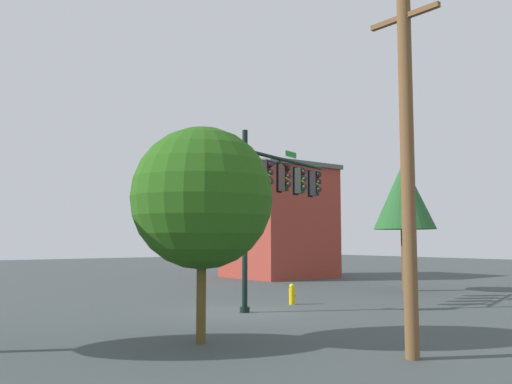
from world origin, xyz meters
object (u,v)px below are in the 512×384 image
object	(u,v)px
utility_pole	(408,165)
tree_mid	(202,198)
fire_hydrant	(292,294)
brick_building	(279,221)
tree_near	(404,196)
signal_pole_assembly	(276,187)

from	to	relation	value
utility_pole	tree_mid	distance (m)	5.16
fire_hydrant	brick_building	world-z (taller)	brick_building
tree_mid	brick_building	world-z (taller)	brick_building
tree_near	fire_hydrant	bearing A→B (deg)	-174.72
utility_pole	tree_mid	size ratio (longest dim) A/B	1.51
signal_pole_assembly	tree_mid	bearing A→B (deg)	-143.57
tree_near	brick_building	size ratio (longest dim) A/B	0.85
signal_pole_assembly	tree_mid	size ratio (longest dim) A/B	1.21
brick_building	fire_hydrant	bearing A→B (deg)	-128.06
utility_pole	tree_mid	bearing A→B (deg)	121.96
signal_pole_assembly	tree_near	xyz separation A→B (m)	(9.40, 0.92, 0.17)
fire_hydrant	tree_mid	distance (m)	9.29
utility_pole	brick_building	xyz separation A→B (m)	(14.41, 21.73, -0.32)
tree_near	brick_building	distance (m)	11.93
tree_mid	tree_near	bearing A→B (deg)	19.53
signal_pole_assembly	fire_hydrant	xyz separation A→B (m)	(0.95, 0.14, -4.28)
signal_pole_assembly	utility_pole	xyz separation A→B (m)	(-3.60, -9.00, -0.43)
tree_mid	brick_building	xyz separation A→B (m)	(17.12, 17.39, 0.29)
tree_near	brick_building	bearing A→B (deg)	83.20
signal_pole_assembly	utility_pole	world-z (taller)	utility_pole
tree_mid	utility_pole	bearing A→B (deg)	-58.04
signal_pole_assembly	tree_mid	xyz separation A→B (m)	(-6.31, -4.66, -1.03)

